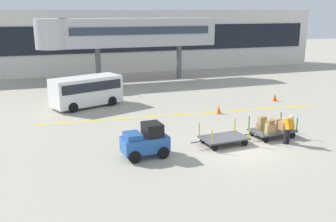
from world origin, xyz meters
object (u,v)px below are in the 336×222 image
(shuttle_van, at_px, (86,89))
(baggage_tug, at_px, (146,141))
(baggage_cart_middle, at_px, (272,127))
(safety_cone_far, at_px, (275,97))
(baggage_cart_lead, at_px, (224,138))
(baggage_handler, at_px, (289,128))
(safety_cone_near, at_px, (219,110))

(shuttle_van, bearing_deg, baggage_tug, -82.82)
(baggage_cart_middle, xyz_separation_m, safety_cone_far, (5.06, 7.14, -0.26))
(baggage_cart_lead, height_order, safety_cone_far, baggage_cart_lead)
(safety_cone_far, bearing_deg, baggage_cart_lead, -137.58)
(baggage_cart_lead, xyz_separation_m, baggage_cart_middle, (2.99, 0.21, 0.19))
(baggage_cart_middle, distance_m, baggage_handler, 1.26)
(safety_cone_near, relative_size, safety_cone_far, 1.00)
(baggage_tug, height_order, safety_cone_far, baggage_tug)
(baggage_handler, xyz_separation_m, shuttle_van, (-8.56, 11.19, 0.37))
(baggage_handler, distance_m, safety_cone_near, 6.49)
(baggage_cart_middle, relative_size, baggage_handler, 1.95)
(baggage_tug, relative_size, baggage_cart_lead, 0.71)
(baggage_tug, height_order, baggage_cart_middle, baggage_tug)
(shuttle_van, bearing_deg, baggage_cart_lead, -61.78)
(safety_cone_near, bearing_deg, baggage_tug, -138.96)
(baggage_cart_lead, height_order, baggage_handler, baggage_handler)
(baggage_tug, xyz_separation_m, shuttle_van, (-1.32, 10.48, 0.48))
(shuttle_van, relative_size, safety_cone_near, 9.38)
(shuttle_van, relative_size, safety_cone_far, 9.38)
(baggage_cart_lead, bearing_deg, baggage_tug, -175.90)
(baggage_tug, distance_m, baggage_cart_lead, 4.18)
(shuttle_van, xyz_separation_m, safety_cone_far, (13.51, -2.84, -0.96))
(baggage_tug, relative_size, baggage_cart_middle, 0.71)
(baggage_cart_middle, bearing_deg, safety_cone_near, 96.11)
(shuttle_van, bearing_deg, safety_cone_far, -11.85)
(baggage_tug, relative_size, safety_cone_near, 3.95)
(baggage_cart_middle, distance_m, safety_cone_far, 8.76)
(baggage_cart_middle, xyz_separation_m, safety_cone_near, (-0.56, 5.22, -0.26))
(baggage_handler, bearing_deg, shuttle_van, 127.41)
(safety_cone_near, bearing_deg, baggage_cart_lead, -114.11)
(baggage_cart_middle, bearing_deg, baggage_cart_lead, -176.04)
(baggage_handler, distance_m, safety_cone_far, 9.73)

